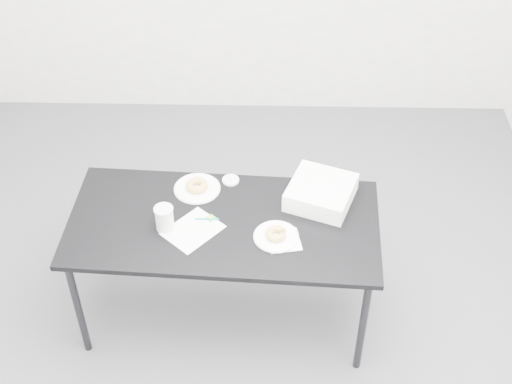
{
  "coord_description": "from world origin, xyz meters",
  "views": [
    {
      "loc": [
        0.16,
        -2.65,
        3.27
      ],
      "look_at": [
        0.09,
        0.02,
        0.86
      ],
      "focal_mm": 50.0,
      "sensor_mm": 36.0,
      "label": 1
    }
  ],
  "objects_px": {
    "table": "(224,229)",
    "pen": "(207,219)",
    "plate_near": "(276,237)",
    "donut_far": "(197,185)",
    "plate_far": "(197,189)",
    "scorecard": "(193,230)",
    "donut_near": "(276,234)",
    "bakery_box": "(321,192)",
    "coffee_cup": "(164,218)"
  },
  "relations": [
    {
      "from": "table",
      "to": "plate_far",
      "type": "bearing_deg",
      "value": 125.12
    },
    {
      "from": "plate_near",
      "to": "donut_near",
      "type": "distance_m",
      "value": 0.02
    },
    {
      "from": "scorecard",
      "to": "pen",
      "type": "xyz_separation_m",
      "value": [
        0.06,
        0.08,
        0.01
      ]
    },
    {
      "from": "table",
      "to": "pen",
      "type": "relative_size",
      "value": 12.99
    },
    {
      "from": "pen",
      "to": "plate_near",
      "type": "distance_m",
      "value": 0.37
    },
    {
      "from": "table",
      "to": "plate_far",
      "type": "relative_size",
      "value": 6.55
    },
    {
      "from": "table",
      "to": "coffee_cup",
      "type": "relative_size",
      "value": 11.94
    },
    {
      "from": "plate_near",
      "to": "donut_far",
      "type": "bearing_deg",
      "value": 140.22
    },
    {
      "from": "scorecard",
      "to": "donut_far",
      "type": "xyz_separation_m",
      "value": [
        -0.0,
        0.31,
        0.02
      ]
    },
    {
      "from": "coffee_cup",
      "to": "table",
      "type": "bearing_deg",
      "value": 10.19
    },
    {
      "from": "table",
      "to": "bakery_box",
      "type": "distance_m",
      "value": 0.54
    },
    {
      "from": "table",
      "to": "plate_near",
      "type": "relative_size",
      "value": 7.18
    },
    {
      "from": "plate_far",
      "to": "plate_near",
      "type": "bearing_deg",
      "value": -39.78
    },
    {
      "from": "pen",
      "to": "coffee_cup",
      "type": "xyz_separation_m",
      "value": [
        -0.2,
        -0.06,
        0.06
      ]
    },
    {
      "from": "plate_near",
      "to": "bakery_box",
      "type": "distance_m",
      "value": 0.37
    },
    {
      "from": "scorecard",
      "to": "donut_near",
      "type": "height_order",
      "value": "donut_near"
    },
    {
      "from": "donut_far",
      "to": "plate_near",
      "type": "bearing_deg",
      "value": -39.78
    },
    {
      "from": "table",
      "to": "plate_near",
      "type": "height_order",
      "value": "plate_near"
    },
    {
      "from": "donut_far",
      "to": "bakery_box",
      "type": "height_order",
      "value": "bakery_box"
    },
    {
      "from": "scorecard",
      "to": "donut_far",
      "type": "bearing_deg",
      "value": 132.56
    },
    {
      "from": "pen",
      "to": "donut_near",
      "type": "distance_m",
      "value": 0.37
    },
    {
      "from": "donut_near",
      "to": "donut_far",
      "type": "distance_m",
      "value": 0.55
    },
    {
      "from": "scorecard",
      "to": "coffee_cup",
      "type": "relative_size",
      "value": 1.98
    },
    {
      "from": "table",
      "to": "scorecard",
      "type": "xyz_separation_m",
      "value": [
        -0.15,
        -0.07,
        0.06
      ]
    },
    {
      "from": "donut_near",
      "to": "donut_far",
      "type": "xyz_separation_m",
      "value": [
        -0.42,
        0.35,
        -0.0
      ]
    },
    {
      "from": "plate_far",
      "to": "bakery_box",
      "type": "height_order",
      "value": "bakery_box"
    },
    {
      "from": "pen",
      "to": "plate_far",
      "type": "xyz_separation_m",
      "value": [
        -0.07,
        0.24,
        -0.0
      ]
    },
    {
      "from": "scorecard",
      "to": "pen",
      "type": "relative_size",
      "value": 2.15
    },
    {
      "from": "pen",
      "to": "scorecard",
      "type": "bearing_deg",
      "value": -131.3
    },
    {
      "from": "scorecard",
      "to": "pen",
      "type": "bearing_deg",
      "value": 91.7
    },
    {
      "from": "scorecard",
      "to": "donut_far",
      "type": "relative_size",
      "value": 2.31
    },
    {
      "from": "scorecard",
      "to": "bakery_box",
      "type": "distance_m",
      "value": 0.7
    },
    {
      "from": "plate_near",
      "to": "bakery_box",
      "type": "bearing_deg",
      "value": 50.45
    },
    {
      "from": "coffee_cup",
      "to": "donut_near",
      "type": "bearing_deg",
      "value": -5.55
    },
    {
      "from": "pen",
      "to": "bakery_box",
      "type": "xyz_separation_m",
      "value": [
        0.59,
        0.16,
        0.05
      ]
    },
    {
      "from": "plate_far",
      "to": "donut_far",
      "type": "distance_m",
      "value": 0.02
    },
    {
      "from": "pen",
      "to": "plate_near",
      "type": "xyz_separation_m",
      "value": [
        0.35,
        -0.12,
        -0.0
      ]
    },
    {
      "from": "table",
      "to": "plate_far",
      "type": "height_order",
      "value": "plate_far"
    },
    {
      "from": "scorecard",
      "to": "plate_near",
      "type": "xyz_separation_m",
      "value": [
        0.42,
        -0.04,
        0.0
      ]
    },
    {
      "from": "pen",
      "to": "donut_far",
      "type": "xyz_separation_m",
      "value": [
        -0.07,
        0.24,
        0.02
      ]
    },
    {
      "from": "donut_far",
      "to": "plate_far",
      "type": "bearing_deg",
      "value": 0.0
    },
    {
      "from": "pen",
      "to": "donut_near",
      "type": "bearing_deg",
      "value": -19.69
    },
    {
      "from": "pen",
      "to": "donut_near",
      "type": "xyz_separation_m",
      "value": [
        0.35,
        -0.12,
        0.02
      ]
    },
    {
      "from": "donut_near",
      "to": "coffee_cup",
      "type": "distance_m",
      "value": 0.56
    },
    {
      "from": "scorecard",
      "to": "donut_far",
      "type": "height_order",
      "value": "donut_far"
    },
    {
      "from": "scorecard",
      "to": "donut_near",
      "type": "xyz_separation_m",
      "value": [
        0.42,
        -0.04,
        0.03
      ]
    },
    {
      "from": "scorecard",
      "to": "donut_near",
      "type": "relative_size",
      "value": 2.54
    },
    {
      "from": "donut_near",
      "to": "coffee_cup",
      "type": "xyz_separation_m",
      "value": [
        -0.56,
        0.05,
        0.04
      ]
    },
    {
      "from": "donut_near",
      "to": "plate_far",
      "type": "xyz_separation_m",
      "value": [
        -0.42,
        0.35,
        -0.02
      ]
    },
    {
      "from": "bakery_box",
      "to": "scorecard",
      "type": "bearing_deg",
      "value": -139.2
    }
  ]
}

